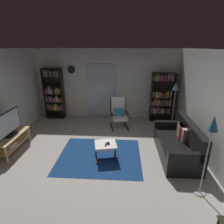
{
  "coord_description": "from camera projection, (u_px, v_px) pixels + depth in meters",
  "views": [
    {
      "loc": [
        0.64,
        -3.9,
        2.66
      ],
      "look_at": [
        0.34,
        0.85,
        0.93
      ],
      "focal_mm": 28.97,
      "sensor_mm": 36.0,
      "label": 1
    }
  ],
  "objects": [
    {
      "name": "area_rug",
      "position": [
        100.0,
        156.0,
        4.66
      ],
      "size": [
        2.07,
        1.76,
        0.01
      ],
      "primitive_type": "cube",
      "color": "navy",
      "rests_on": "ground"
    },
    {
      "name": "glass_door_panel",
      "position": [
        101.0,
        91.0,
        6.92
      ],
      "size": [
        1.1,
        0.01,
        2.0
      ],
      "primitive_type": "cube",
      "color": "silver"
    },
    {
      "name": "wall_right",
      "position": [
        216.0,
        112.0,
        4.0
      ],
      "size": [
        0.06,
        6.0,
        2.6
      ],
      "primitive_type": "cube",
      "color": "silver",
      "rests_on": "ground"
    },
    {
      "name": "cell_phone",
      "position": [
        108.0,
        144.0,
        4.42
      ],
      "size": [
        0.09,
        0.15,
        0.01
      ],
      "primitive_type": "cube",
      "rotation": [
        0.0,
        0.0,
        0.14
      ],
      "color": "black",
      "rests_on": "ottoman"
    },
    {
      "name": "tv_stand",
      "position": [
        11.0,
        141.0,
        4.75
      ],
      "size": [
        0.47,
        1.19,
        0.47
      ],
      "color": "tan",
      "rests_on": "ground"
    },
    {
      "name": "ottoman",
      "position": [
        106.0,
        146.0,
        4.45
      ],
      "size": [
        0.6,
        0.57,
        0.41
      ],
      "color": "white",
      "rests_on": "ground"
    },
    {
      "name": "wall_clock",
      "position": [
        71.0,
        70.0,
        6.7
      ],
      "size": [
        0.29,
        0.03,
        0.29
      ],
      "color": "silver"
    },
    {
      "name": "floor_lamp_by_shelf",
      "position": [
        175.0,
        92.0,
        5.9
      ],
      "size": [
        0.22,
        0.22,
        1.55
      ],
      "color": "#A5A5AD",
      "rests_on": "ground"
    },
    {
      "name": "floor_lamp_by_sofa",
      "position": [
        211.0,
        134.0,
        3.05
      ],
      "size": [
        0.22,
        0.22,
        1.59
      ],
      "color": "#A5A5AD",
      "rests_on": "ground"
    },
    {
      "name": "wall_back",
      "position": [
        106.0,
        84.0,
        6.88
      ],
      "size": [
        5.6,
        0.06,
        2.6
      ],
      "primitive_type": "cube",
      "color": "silver",
      "rests_on": "ground"
    },
    {
      "name": "ground_plane",
      "position": [
        97.0,
        157.0,
        4.61
      ],
      "size": [
        7.02,
        7.02,
        0.0
      ],
      "primitive_type": "plane",
      "color": "#A39D94"
    },
    {
      "name": "tv_remote",
      "position": [
        106.0,
        145.0,
        4.37
      ],
      "size": [
        0.04,
        0.14,
        0.02
      ],
      "primitive_type": "cube",
      "rotation": [
        0.0,
        0.0,
        -0.02
      ],
      "color": "black",
      "rests_on": "ottoman"
    },
    {
      "name": "bookshelf_near_sofa",
      "position": [
        162.0,
        97.0,
        6.61
      ],
      "size": [
        0.83,
        0.3,
        1.8
      ],
      "color": "black",
      "rests_on": "ground"
    },
    {
      "name": "lounge_armchair",
      "position": [
        119.0,
        112.0,
        6.22
      ],
      "size": [
        0.68,
        0.75,
        1.02
      ],
      "color": "black",
      "rests_on": "ground"
    },
    {
      "name": "bookshelf_near_tv",
      "position": [
        54.0,
        93.0,
        6.87
      ],
      "size": [
        0.71,
        0.3,
        1.92
      ],
      "color": "black",
      "rests_on": "ground"
    },
    {
      "name": "leather_sofa",
      "position": [
        178.0,
        144.0,
        4.6
      ],
      "size": [
        0.82,
        1.8,
        0.89
      ],
      "color": "black",
      "rests_on": "ground"
    },
    {
      "name": "television",
      "position": [
        8.0,
        124.0,
        4.61
      ],
      "size": [
        0.2,
        1.0,
        0.65
      ],
      "color": "black",
      "rests_on": "tv_stand"
    }
  ]
}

